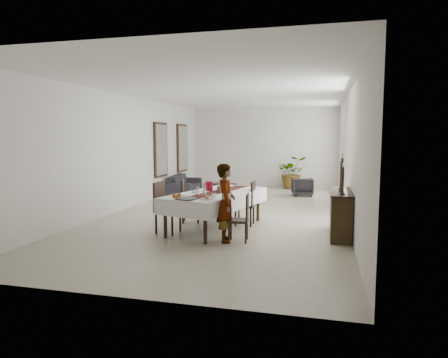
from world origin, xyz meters
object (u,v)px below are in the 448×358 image
Objects in this scene: red_pitcher at (209,186)px; woman at (226,203)px; dining_table_top at (216,194)px; sofa at (185,184)px; sideboard_body at (340,214)px.

woman is (0.69, -1.24, -0.16)m from red_pitcher.
red_pitcher is (-0.22, 0.22, 0.15)m from dining_table_top.
red_pitcher is 0.10× the size of sofa.
woman is at bearing -60.69° from red_pitcher.
red_pitcher is 0.14× the size of woman.
dining_table_top is 1.71× the size of sideboard_body.
sideboard_body is (2.65, -0.02, -0.32)m from dining_table_top.
woman is 7.04m from sofa.
red_pitcher is 5.64m from sofa.
dining_table_top is 12.00× the size of red_pitcher.
sideboard_body is at bearing -4.76° from red_pitcher.
red_pitcher is at bearing 16.52° from woman.
dining_table_top is 0.34m from red_pitcher.
dining_table_top is 1.12m from woman.
sofa is at bearing 115.44° from red_pitcher.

